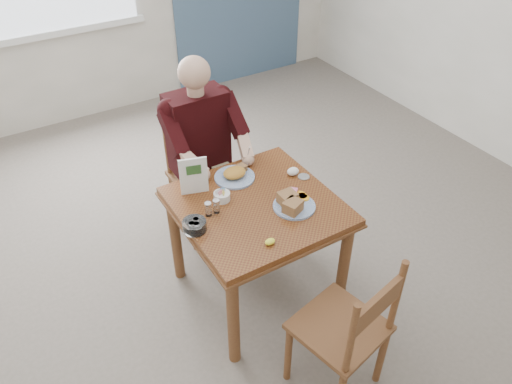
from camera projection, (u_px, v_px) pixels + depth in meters
floor at (257, 289)px, 3.39m from camera, size 6.00×6.00×0.00m
lemon_wedge at (270, 242)px, 2.65m from camera, size 0.07×0.06×0.03m
napkin at (293, 171)px, 3.15m from camera, size 0.08×0.07×0.05m
metal_dish at (304, 177)px, 3.14m from camera, size 0.09×0.09×0.01m
table at (257, 218)px, 3.00m from camera, size 0.92×0.92×0.75m
chair_far at (200, 173)px, 3.64m from camera, size 0.42×0.42×0.95m
chair_near at (347, 331)px, 2.54m from camera, size 0.50×0.50×0.95m
diner at (203, 140)px, 3.38m from camera, size 0.53×0.56×1.39m
near_plate at (292, 203)px, 2.89m from camera, size 0.30×0.30×0.08m
far_plate at (235, 174)px, 3.12m from camera, size 0.30×0.30×0.07m
caddy at (222, 196)px, 2.94m from camera, size 0.12×0.12×0.07m
shakers at (212, 208)px, 2.83m from camera, size 0.09×0.04×0.09m
creamer at (195, 226)px, 2.73m from camera, size 0.15×0.15×0.06m
menu at (194, 176)px, 2.94m from camera, size 0.16×0.06×0.25m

